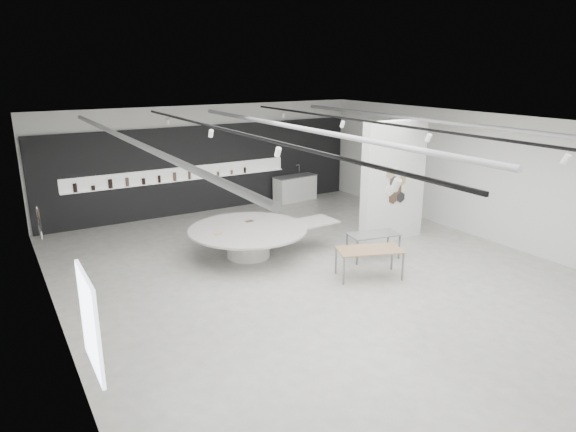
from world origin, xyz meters
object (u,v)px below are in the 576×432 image
sample_table_stone (374,236)px  kitchen_counter (295,188)px  display_island (251,238)px  sample_table_wood (369,251)px  partition_column (393,182)px

sample_table_stone → kitchen_counter: bearing=77.1°
display_island → sample_table_wood: bearing=-59.9°
partition_column → sample_table_stone: (-1.52, -0.98, -1.16)m
partition_column → kitchen_counter: (-0.03, 5.53, -1.30)m
partition_column → sample_table_wood: bearing=-141.6°
partition_column → display_island: partition_column is taller
display_island → sample_table_stone: size_ratio=2.93×
partition_column → kitchen_counter: 5.68m
display_island → partition_column: bearing=-14.6°
sample_table_stone → kitchen_counter: size_ratio=0.82×
sample_table_wood → kitchen_counter: (2.45, 7.50, -0.19)m
partition_column → sample_table_stone: size_ratio=2.45×
sample_table_wood → display_island: bearing=123.4°
sample_table_wood → sample_table_stone: sample_table_wood is taller
sample_table_wood → kitchen_counter: size_ratio=0.97×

